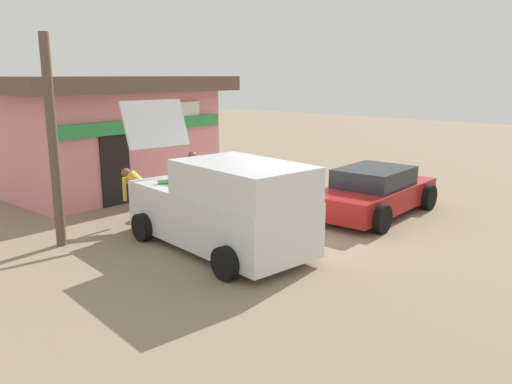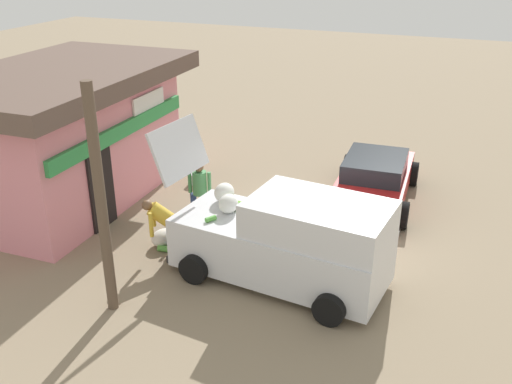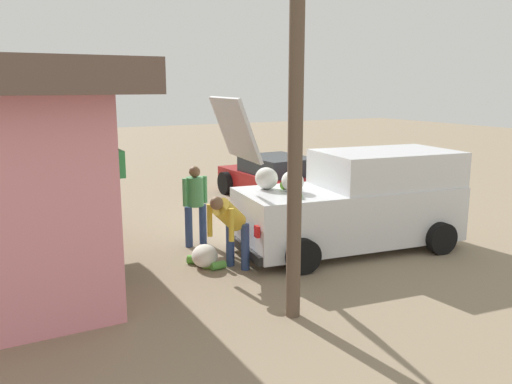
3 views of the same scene
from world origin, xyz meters
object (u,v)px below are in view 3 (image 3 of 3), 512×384
Objects in this scene: delivery_van at (357,201)px; vendor_standing at (195,200)px; parked_sedan at (277,179)px; unloaded_banana_pile at (205,257)px; customer_bending at (230,224)px; paint_bucket at (107,221)px.

vendor_standing is (1.61, 2.77, -0.01)m from delivery_van.
parked_sedan is 5.83m from unloaded_banana_pile.
customer_bending is (-0.06, 2.80, -0.09)m from delivery_van.
parked_sedan is at bearing -38.28° from customer_bending.
vendor_standing reaches higher than customer_bending.
customer_bending is at bearing 141.72° from parked_sedan.
vendor_standing is 1.50m from unloaded_banana_pile.
vendor_standing is at bearing -0.93° from customer_bending.
customer_bending is at bearing 179.07° from vendor_standing.
vendor_standing reaches higher than parked_sedan.
parked_sedan reaches higher than unloaded_banana_pile.
delivery_van is at bearing 169.20° from parked_sedan.
unloaded_banana_pile is at bearing 165.21° from vendor_standing.
vendor_standing is (-2.98, 3.65, 0.35)m from parked_sedan.
parked_sedan is at bearing -50.76° from vendor_standing.
delivery_van is at bearing -120.22° from vendor_standing.
delivery_van is 15.52× the size of paint_bucket.
unloaded_banana_pile is 3.59m from paint_bucket.
customer_bending is 0.85m from unloaded_banana_pile.
delivery_van is 3.55× the size of customer_bending.
vendor_standing reaches higher than paint_bucket.
vendor_standing is 1.68m from customer_bending.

